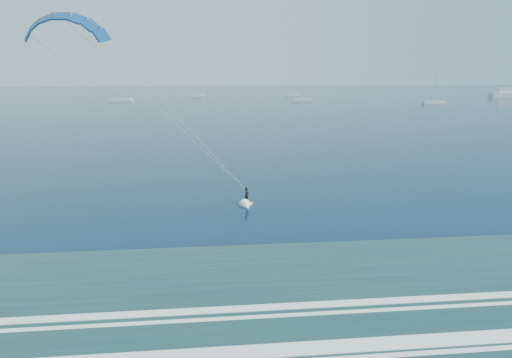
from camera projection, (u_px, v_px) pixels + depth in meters
The scene contains 7 objects.
kitesurfer_rig at pixel (163, 112), 39.84m from camera, with size 19.97×6.95×18.33m.
motor_yacht at pixel (505, 94), 243.13m from camera, with size 17.12×4.57×6.79m.
sailboat_1 at pixel (121, 100), 206.52m from camera, with size 9.71×2.40×13.19m.
sailboat_2 at pixel (195, 96), 243.67m from camera, with size 8.81×2.40×11.86m.
sailboat_3 at pixel (302, 100), 208.66m from camera, with size 8.65×2.40×12.02m.
sailboat_4 at pixel (292, 95), 251.18m from camera, with size 7.90×2.40×10.85m.
sailboat_5 at pixel (434, 102), 188.76m from camera, with size 9.32×2.40×12.55m.
Camera 1 is at (-4.14, -13.13, 12.64)m, focal length 32.00 mm.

